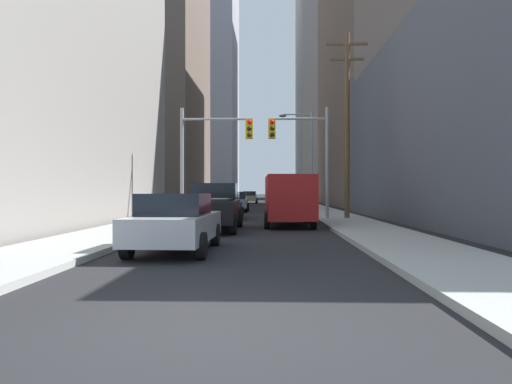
{
  "coord_description": "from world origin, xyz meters",
  "views": [
    {
      "loc": [
        0.82,
        -5.23,
        1.59
      ],
      "look_at": [
        0.0,
        22.13,
        1.51
      ],
      "focal_mm": 32.08,
      "sensor_mm": 36.0,
      "label": 1
    }
  ],
  "objects_px": {
    "sedan_blue": "(225,205)",
    "traffic_signal_near_left": "(213,145)",
    "cargo_van_red": "(289,197)",
    "sedan_silver": "(176,222)",
    "traffic_signal_near_right": "(302,145)",
    "sedan_beige": "(250,197)",
    "pickup_truck_black": "(213,207)",
    "sedan_green": "(276,198)",
    "sedan_grey": "(235,202)"
  },
  "relations": [
    {
      "from": "sedan_blue",
      "to": "traffic_signal_near_left",
      "type": "relative_size",
      "value": 0.71
    },
    {
      "from": "cargo_van_red",
      "to": "sedan_silver",
      "type": "relative_size",
      "value": 1.24
    },
    {
      "from": "sedan_silver",
      "to": "traffic_signal_near_left",
      "type": "distance_m",
      "value": 12.86
    },
    {
      "from": "cargo_van_red",
      "to": "traffic_signal_near_right",
      "type": "distance_m",
      "value": 4.57
    },
    {
      "from": "sedan_beige",
      "to": "traffic_signal_near_right",
      "type": "bearing_deg",
      "value": -82.91
    },
    {
      "from": "traffic_signal_near_left",
      "to": "pickup_truck_black",
      "type": "bearing_deg",
      "value": -82.91
    },
    {
      "from": "pickup_truck_black",
      "to": "traffic_signal_near_right",
      "type": "bearing_deg",
      "value": 55.65
    },
    {
      "from": "traffic_signal_near_left",
      "to": "cargo_van_red",
      "type": "bearing_deg",
      "value": -42.6
    },
    {
      "from": "cargo_van_red",
      "to": "traffic_signal_near_right",
      "type": "xyz_separation_m",
      "value": [
        0.84,
        3.57,
        2.73
      ]
    },
    {
      "from": "sedan_blue",
      "to": "sedan_green",
      "type": "xyz_separation_m",
      "value": [
        3.24,
        22.2,
        0.0
      ]
    },
    {
      "from": "pickup_truck_black",
      "to": "sedan_beige",
      "type": "height_order",
      "value": "pickup_truck_black"
    },
    {
      "from": "cargo_van_red",
      "to": "pickup_truck_black",
      "type": "bearing_deg",
      "value": -144.15
    },
    {
      "from": "traffic_signal_near_right",
      "to": "sedan_silver",
      "type": "bearing_deg",
      "value": -108.42
    },
    {
      "from": "sedan_blue",
      "to": "sedan_grey",
      "type": "xyz_separation_m",
      "value": [
        -0.06,
        8.66,
        0.0
      ]
    },
    {
      "from": "sedan_silver",
      "to": "traffic_signal_near_left",
      "type": "height_order",
      "value": "traffic_signal_near_left"
    },
    {
      "from": "sedan_green",
      "to": "traffic_signal_near_right",
      "type": "height_order",
      "value": "traffic_signal_near_right"
    },
    {
      "from": "traffic_signal_near_left",
      "to": "traffic_signal_near_right",
      "type": "height_order",
      "value": "same"
    },
    {
      "from": "sedan_blue",
      "to": "sedan_beige",
      "type": "distance_m",
      "value": 32.44
    },
    {
      "from": "sedan_green",
      "to": "sedan_beige",
      "type": "distance_m",
      "value": 10.74
    },
    {
      "from": "sedan_silver",
      "to": "sedan_blue",
      "type": "bearing_deg",
      "value": 90.41
    },
    {
      "from": "sedan_blue",
      "to": "sedan_beige",
      "type": "height_order",
      "value": "same"
    },
    {
      "from": "cargo_van_red",
      "to": "sedan_grey",
      "type": "distance_m",
      "value": 14.22
    },
    {
      "from": "sedan_silver",
      "to": "traffic_signal_near_right",
      "type": "distance_m",
      "value": 13.49
    },
    {
      "from": "cargo_van_red",
      "to": "sedan_grey",
      "type": "relative_size",
      "value": 1.24
    },
    {
      "from": "pickup_truck_black",
      "to": "sedan_blue",
      "type": "bearing_deg",
      "value": 91.85
    },
    {
      "from": "sedan_silver",
      "to": "sedan_beige",
      "type": "distance_m",
      "value": 46.42
    },
    {
      "from": "sedan_blue",
      "to": "pickup_truck_black",
      "type": "bearing_deg",
      "value": -88.15
    },
    {
      "from": "cargo_van_red",
      "to": "traffic_signal_near_left",
      "type": "bearing_deg",
      "value": 137.4
    },
    {
      "from": "sedan_green",
      "to": "sedan_silver",
      "type": "bearing_deg",
      "value": -94.96
    },
    {
      "from": "sedan_blue",
      "to": "traffic_signal_near_right",
      "type": "height_order",
      "value": "traffic_signal_near_right"
    },
    {
      "from": "sedan_grey",
      "to": "sedan_blue",
      "type": "bearing_deg",
      "value": -89.61
    },
    {
      "from": "pickup_truck_black",
      "to": "sedan_blue",
      "type": "distance_m",
      "value": 7.41
    },
    {
      "from": "sedan_silver",
      "to": "sedan_beige",
      "type": "height_order",
      "value": "same"
    },
    {
      "from": "sedan_silver",
      "to": "pickup_truck_black",
      "type": "bearing_deg",
      "value": 88.78
    },
    {
      "from": "pickup_truck_black",
      "to": "sedan_green",
      "type": "height_order",
      "value": "pickup_truck_black"
    },
    {
      "from": "pickup_truck_black",
      "to": "sedan_blue",
      "type": "relative_size",
      "value": 1.28
    },
    {
      "from": "sedan_silver",
      "to": "cargo_van_red",
      "type": "bearing_deg",
      "value": 69.59
    },
    {
      "from": "pickup_truck_black",
      "to": "sedan_grey",
      "type": "distance_m",
      "value": 16.07
    },
    {
      "from": "cargo_van_red",
      "to": "sedan_grey",
      "type": "height_order",
      "value": "cargo_van_red"
    },
    {
      "from": "traffic_signal_near_right",
      "to": "sedan_green",
      "type": "bearing_deg",
      "value": 92.4
    },
    {
      "from": "sedan_grey",
      "to": "sedan_green",
      "type": "xyz_separation_m",
      "value": [
        3.3,
        13.55,
        0.0
      ]
    },
    {
      "from": "pickup_truck_black",
      "to": "cargo_van_red",
      "type": "relative_size",
      "value": 1.03
    },
    {
      "from": "sedan_silver",
      "to": "sedan_green",
      "type": "height_order",
      "value": "same"
    },
    {
      "from": "sedan_silver",
      "to": "sedan_beige",
      "type": "relative_size",
      "value": 1.01
    },
    {
      "from": "pickup_truck_black",
      "to": "traffic_signal_near_left",
      "type": "distance_m",
      "value": 6.66
    },
    {
      "from": "sedan_grey",
      "to": "sedan_beige",
      "type": "height_order",
      "value": "same"
    },
    {
      "from": "sedan_blue",
      "to": "sedan_green",
      "type": "relative_size",
      "value": 1.01
    },
    {
      "from": "cargo_van_red",
      "to": "traffic_signal_near_right",
      "type": "height_order",
      "value": "traffic_signal_near_right"
    },
    {
      "from": "cargo_van_red",
      "to": "sedan_green",
      "type": "relative_size",
      "value": 1.25
    },
    {
      "from": "sedan_blue",
      "to": "traffic_signal_near_right",
      "type": "relative_size",
      "value": 0.71
    }
  ]
}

